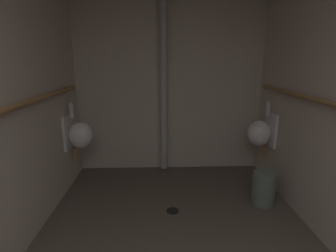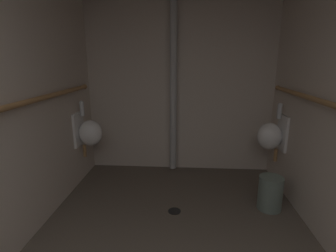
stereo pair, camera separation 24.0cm
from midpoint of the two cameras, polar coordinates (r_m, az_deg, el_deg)
wall_back at (r=3.75m, az=4.45°, el=9.51°), size 2.76×0.06×2.58m
urinal_left_mid at (r=3.52m, az=-15.14°, el=-1.34°), size 0.32×0.30×0.76m
urinal_right_mid at (r=3.55m, az=23.58°, el=-1.92°), size 0.32×0.30×0.76m
supply_pipe_left at (r=2.19m, az=-30.24°, el=3.17°), size 0.06×3.29×0.06m
standpipe_back_wall at (r=3.64m, az=3.08°, el=9.38°), size 0.10×0.10×2.53m
floor_drain at (r=2.98m, az=3.84°, el=-18.18°), size 0.14×0.14×0.01m
waste_bin at (r=3.18m, az=23.63°, el=-13.40°), size 0.26×0.26×0.38m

